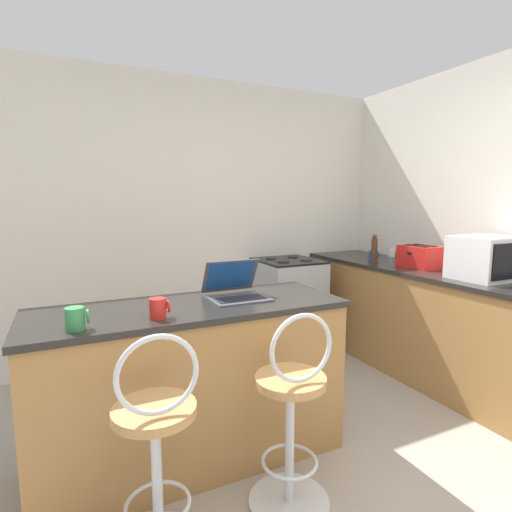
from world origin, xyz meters
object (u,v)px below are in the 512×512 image
Objects in this scene: laptop at (235,288)px; mug_green at (76,319)px; microwave at (487,258)px; toaster at (420,257)px; pepper_mill at (374,249)px; bar_stool_far at (292,417)px; mug_red at (158,308)px; stove_range at (288,305)px; mug_blue at (373,255)px; mug_white at (392,252)px; bar_stool_near at (157,454)px.

mug_green is (-0.87, -0.24, -0.00)m from laptop.
microwave is 0.58m from toaster.
pepper_mill reaches higher than toaster.
bar_stool_far is 2.10m from toaster.
laptop reaches higher than mug_red.
mug_blue reaches higher than stove_range.
toaster reaches higher than bar_stool_far.
laptop is at bearing 171.88° from microwave.
mug_white is (2.12, 0.91, -0.01)m from laptop.
bar_stool_far is at bearing -141.64° from pepper_mill.
stove_range is (-0.78, 0.88, -0.55)m from toaster.
pepper_mill is at bearing -129.30° from mug_blue.
mug_green is at bearing -168.48° from toaster.
mug_blue is 0.15m from pepper_mill.
bar_stool_far is 2.30m from mug_blue.
microwave reaches higher than mug_green.
toaster is at bearing 12.84° from mug_red.
laptop is at bearing 93.14° from bar_stool_far.
mug_white is at bearing 29.21° from bar_stool_near.
mug_green is (-2.64, -1.05, 0.00)m from mug_blue.
microwave is (1.88, -0.27, 0.10)m from laptop.
stove_range is 9.01× the size of mug_green.
pepper_mill is at bearing -154.00° from mug_white.
microwave is at bearing -86.75° from toaster.
stove_range is (1.06, 1.19, -0.51)m from laptop.
mug_red is (-2.62, -1.14, 0.01)m from mug_white.
bar_stool_near is 9.70× the size of mug_green.
pepper_mill is at bearing 38.36° from bar_stool_far.
stove_range is at bearing 48.33° from laptop.
mug_red is 0.38× the size of pepper_mill.
pepper_mill is (-0.08, -0.10, 0.08)m from mug_blue.
mug_white is at bearing 65.54° from toaster.
mug_red is (-1.56, -1.42, 0.51)m from stove_range.
mug_white is 2.86m from mug_red.
stove_range is at bearing 131.62° from toaster.
stove_range is at bearing 36.68° from mug_green.
microwave is 1.78× the size of pepper_mill.
pepper_mill is at bearing 110.34° from toaster.
mug_red is (-2.38, 0.04, -0.11)m from microwave.
stove_range is at bearing 165.36° from mug_white.
pepper_mill is (-0.15, 0.40, 0.03)m from toaster.
toaster reaches higher than mug_red.
mug_blue reaches higher than bar_stool_far.
microwave is at bearing -1.03° from mug_red.
mug_blue is 2.50m from mug_red.
bar_stool_far is 1.97m from microwave.
stove_range is 10.16× the size of mug_white.
mug_green is at bearing 179.49° from microwave.
toaster is (-0.03, 0.58, -0.06)m from microwave.
mug_blue is 0.99× the size of mug_green.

